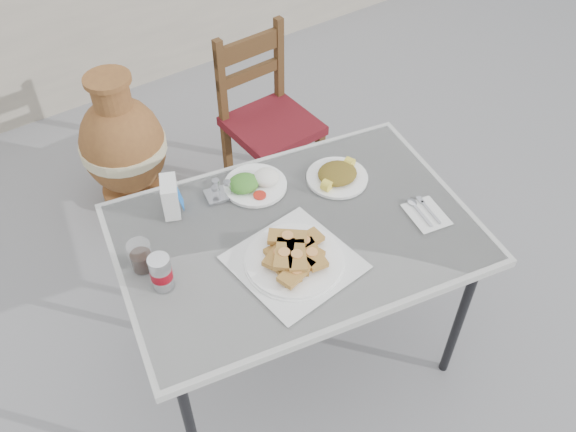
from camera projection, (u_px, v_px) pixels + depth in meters
ground at (334, 345)px, 2.69m from camera, size 80.00×80.00×0.00m
cafe_table at (296, 241)px, 2.18m from camera, size 1.38×1.06×0.76m
pide_plate at (294, 256)px, 2.01m from camera, size 0.41×0.41×0.08m
salad_rice_plate at (255, 182)px, 2.28m from camera, size 0.24×0.24×0.06m
salad_chopped_plate at (337, 175)px, 2.32m from camera, size 0.24×0.24×0.05m
soda_can at (161, 272)px, 1.92m from camera, size 0.07×0.07×0.13m
cola_glass at (141, 258)px, 1.99m from camera, size 0.08×0.08×0.11m
napkin_holder at (170, 197)px, 2.16m from camera, size 0.10×0.13×0.13m
condiment_caddy at (219, 191)px, 2.25m from camera, size 0.12×0.10×0.07m
cutlery_napkin at (424, 212)px, 2.20m from camera, size 0.15×0.18×0.01m
chair at (267, 119)px, 3.08m from camera, size 0.42×0.42×0.91m
terracotta_urn at (123, 146)px, 3.11m from camera, size 0.44×0.44×0.77m
back_wall at (90, 0)px, 3.71m from camera, size 6.00×0.25×1.20m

